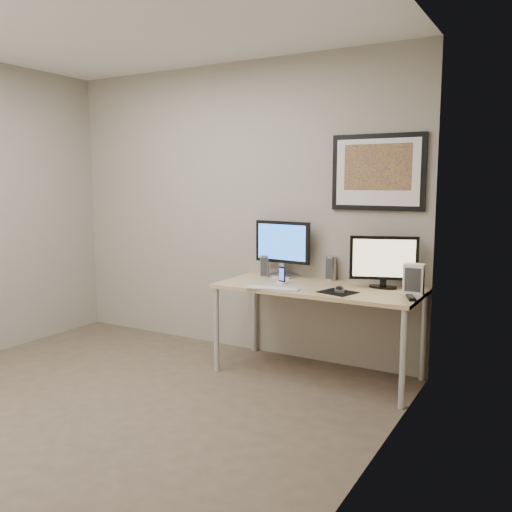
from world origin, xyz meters
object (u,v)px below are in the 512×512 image
object	(u,v)px
monitor_tv	(384,260)
phone_dock	(282,275)
monitor_large	(282,246)
keyboard	(273,288)
fan_unit	(414,279)
desk	(318,294)
speaker_left	(264,266)
framed_art	(378,172)
speaker_right	(331,268)

from	to	relation	value
monitor_tv	phone_dock	size ratio (longest dim) A/B	3.51
monitor_large	keyboard	bearing A→B (deg)	-65.38
monitor_tv	monitor_large	bearing A→B (deg)	155.67
phone_dock	fan_unit	size ratio (longest dim) A/B	0.64
desk	monitor_tv	bearing A→B (deg)	20.66
speaker_left	fan_unit	xyz separation A→B (m)	(1.29, -0.07, 0.02)
speaker_left	keyboard	xyz separation A→B (m)	(0.32, -0.45, -0.09)
keyboard	fan_unit	size ratio (longest dim) A/B	1.86
framed_art	monitor_large	world-z (taller)	framed_art
speaker_left	keyboard	world-z (taller)	speaker_left
phone_dock	fan_unit	bearing A→B (deg)	26.38
speaker_left	keyboard	distance (m)	0.55
speaker_left	speaker_right	xyz separation A→B (m)	(0.56, 0.14, 0.01)
keyboard	monitor_tv	bearing A→B (deg)	22.25
monitor_tv	speaker_right	bearing A→B (deg)	146.00
speaker_right	monitor_large	bearing A→B (deg)	-174.74
speaker_left	speaker_right	size ratio (longest dim) A/B	0.94
framed_art	fan_unit	xyz separation A→B (m)	(0.37, -0.24, -0.78)
desk	monitor_tv	world-z (taller)	monitor_tv
speaker_left	monitor_tv	bearing A→B (deg)	-23.35
speaker_left	monitor_large	bearing A→B (deg)	12.43
phone_dock	fan_unit	distance (m)	1.02
desk	speaker_left	size ratio (longest dim) A/B	8.41
desk	framed_art	xyz separation A→B (m)	(0.35, 0.33, 0.96)
monitor_tv	fan_unit	xyz separation A→B (m)	(0.25, -0.08, -0.11)
framed_art	phone_dock	size ratio (longest dim) A/B	5.29
phone_dock	keyboard	distance (m)	0.25
framed_art	keyboard	bearing A→B (deg)	-134.49
monitor_tv	speaker_left	distance (m)	1.04
framed_art	keyboard	world-z (taller)	framed_art
monitor_large	keyboard	xyz separation A→B (m)	(0.19, -0.54, -0.26)
monitor_large	keyboard	size ratio (longest dim) A/B	1.29
speaker_right	fan_unit	size ratio (longest dim) A/B	0.91
speaker_right	fan_unit	distance (m)	0.76
framed_art	phone_dock	bearing A→B (deg)	-149.58
desk	monitor_large	distance (m)	0.61
framed_art	speaker_left	bearing A→B (deg)	-169.51
monitor_large	phone_dock	size ratio (longest dim) A/B	3.74
monitor_tv	speaker_right	distance (m)	0.51
monitor_large	speaker_right	distance (m)	0.47
monitor_large	speaker_left	bearing A→B (deg)	-138.37
framed_art	speaker_right	size ratio (longest dim) A/B	3.72
monitor_large	monitor_tv	size ratio (longest dim) A/B	1.06
speaker_right	phone_dock	world-z (taller)	speaker_right
framed_art	monitor_tv	bearing A→B (deg)	-53.68
speaker_left	desk	bearing A→B (deg)	-39.84
speaker_left	phone_dock	distance (m)	0.35
desk	framed_art	distance (m)	1.07
desk	phone_dock	xyz separation A→B (m)	(-0.30, -0.05, 0.14)
speaker_left	phone_dock	world-z (taller)	speaker_left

